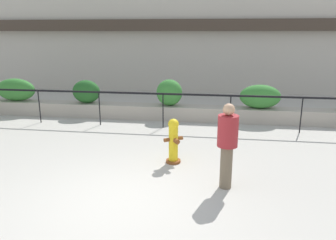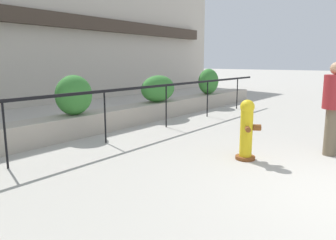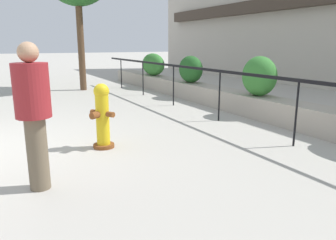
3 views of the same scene
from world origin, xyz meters
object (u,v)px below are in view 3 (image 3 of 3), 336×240
object	(u,v)px
hedge_bush_0	(153,64)
pedestrian	(33,108)
fire_hydrant	(102,115)
hedge_bush_2	(259,76)
hedge_bush_1	(191,69)

from	to	relation	value
hedge_bush_0	pedestrian	xyz separation A→B (m)	(7.73, -5.15, 0.06)
fire_hydrant	pedestrian	bearing A→B (deg)	-43.67
hedge_bush_2	pedestrian	distance (m)	5.48
hedge_bush_2	fire_hydrant	world-z (taller)	hedge_bush_2
hedge_bush_0	pedestrian	bearing A→B (deg)	-33.66
hedge_bush_2	fire_hydrant	distance (m)	4.08
hedge_bush_1	pedestrian	bearing A→B (deg)	-46.20
hedge_bush_2	pedestrian	bearing A→B (deg)	-70.12
hedge_bush_0	hedge_bush_2	xyz separation A→B (m)	(5.87, 0.00, 0.04)
hedge_bush_1	pedestrian	world-z (taller)	pedestrian
hedge_bush_2	pedestrian	xyz separation A→B (m)	(1.86, -5.15, 0.02)
hedge_bush_2	fire_hydrant	xyz separation A→B (m)	(0.66, -4.00, -0.41)
hedge_bush_1	fire_hydrant	distance (m)	5.49
hedge_bush_2	pedestrian	world-z (taller)	pedestrian
pedestrian	hedge_bush_0	bearing A→B (deg)	146.34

